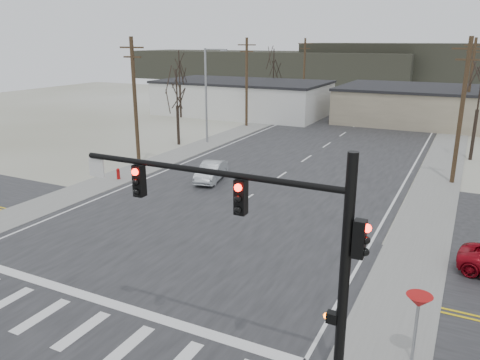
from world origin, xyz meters
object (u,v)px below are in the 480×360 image
at_px(car_far_a, 409,114).
at_px(car_far_b, 346,101).
at_px(traffic_signal_mast, 277,235).
at_px(sedan_crossing, 211,172).
at_px(fire_hydrant, 118,174).

xyz_separation_m(car_far_a, car_far_b, (-10.45, 10.12, -0.18)).
distance_m(traffic_signal_mast, sedan_crossing, 21.08).
bearing_deg(fire_hydrant, car_far_a, 67.22).
distance_m(fire_hydrant, car_far_b, 46.63).
xyz_separation_m(traffic_signal_mast, sedan_crossing, (-11.91, 16.94, -3.97)).
distance_m(traffic_signal_mast, fire_hydrant, 23.39).
height_order(sedan_crossing, car_far_b, sedan_crossing).
relative_size(traffic_signal_mast, car_far_b, 2.32).
distance_m(traffic_signal_mast, car_far_a, 50.69).
bearing_deg(sedan_crossing, car_far_a, 62.95).
height_order(traffic_signal_mast, car_far_a, traffic_signal_mast).
distance_m(sedan_crossing, car_far_a, 34.72).
distance_m(traffic_signal_mast, car_far_b, 62.16).
distance_m(fire_hydrant, sedan_crossing, 6.77).
bearing_deg(fire_hydrant, car_far_b, 84.11).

